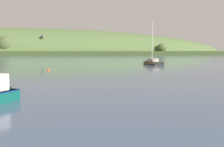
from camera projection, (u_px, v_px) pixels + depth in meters
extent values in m
cube|color=#3C4E24|center=(99.00, 53.00, 242.26)|extent=(507.57, 95.68, 3.06)
ellipsoid|color=#56703D|center=(22.00, 54.00, 251.49)|extent=(408.08, 106.46, 48.61)
sphere|color=#4C5B33|center=(6.00, 45.00, 217.40)|extent=(14.76, 14.76, 14.76)
sphere|color=#4C5B33|center=(162.00, 48.00, 241.42)|extent=(8.20, 8.20, 8.20)
cube|color=#4C4C51|center=(43.00, 54.00, 224.30)|extent=(3.79, 3.79, 2.00)
cylinder|color=#BCB293|center=(43.00, 44.00, 223.60)|extent=(1.40, 1.40, 14.04)
cylinder|color=#BCB293|center=(45.00, 37.00, 227.17)|extent=(3.47, 10.19, 0.77)
cube|color=#333338|center=(42.00, 37.00, 221.26)|extent=(2.33, 2.11, 1.68)
cube|color=#232328|center=(153.00, 64.00, 69.81)|extent=(3.71, 7.49, 1.37)
cone|color=#232328|center=(148.00, 64.00, 73.25)|extent=(2.73, 2.17, 2.48)
cube|color=gold|center=(153.00, 63.00, 69.79)|extent=(3.73, 7.49, 0.16)
cube|color=#BCB299|center=(153.00, 60.00, 69.89)|extent=(2.25, 3.47, 0.82)
cylinder|color=silver|center=(152.00, 42.00, 70.17)|extent=(0.18, 0.18, 10.29)
cylinder|color=silver|center=(155.00, 58.00, 68.73)|extent=(0.75, 3.73, 0.14)
cone|color=#0F564C|center=(7.00, 96.00, 20.90)|extent=(2.46, 1.84, 2.32)
sphere|color=#EA5B19|center=(49.00, 70.00, 50.63)|extent=(0.63, 0.63, 0.63)
cylinder|color=black|center=(48.00, 68.00, 50.60)|extent=(0.04, 0.04, 0.08)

